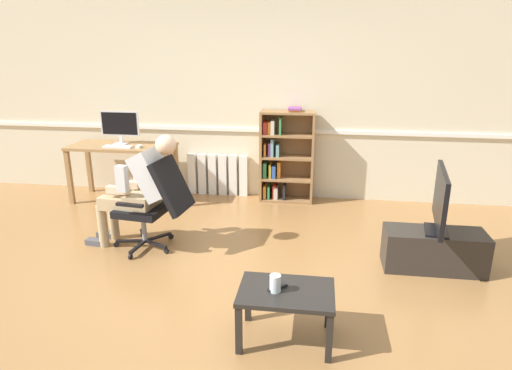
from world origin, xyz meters
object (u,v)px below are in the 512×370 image
at_px(imac_monitor, 120,125).
at_px(computer_mouse, 139,146).
at_px(coffee_table, 286,298).
at_px(person_seated, 139,188).
at_px(office_chair, 156,201).
at_px(radiator, 218,175).
at_px(tv_screen, 440,200).
at_px(computer_desk, 122,153).
at_px(tv_stand, 434,250).
at_px(drinking_glass, 275,283).
at_px(spare_remote, 278,288).
at_px(bookshelf, 283,157).
at_px(keyboard, 118,147).

relative_size(imac_monitor, computer_mouse, 5.23).
height_order(imac_monitor, coffee_table, imac_monitor).
bearing_deg(person_seated, office_chair, 90.00).
distance_m(radiator, coffee_table, 3.32).
distance_m(computer_mouse, tv_screen, 3.64).
relative_size(computer_desk, person_seated, 1.13).
xyz_separation_m(person_seated, coffee_table, (1.59, -1.32, -0.31)).
height_order(person_seated, tv_stand, person_seated).
relative_size(computer_desk, drinking_glass, 11.10).
relative_size(computer_desk, office_chair, 1.41).
height_order(computer_mouse, spare_remote, computer_mouse).
bearing_deg(drinking_glass, spare_remote, 68.53).
bearing_deg(imac_monitor, person_seated, -60.20).
distance_m(radiator, tv_screen, 3.12).
distance_m(tv_stand, spare_remote, 1.85).
height_order(bookshelf, radiator, bookshelf).
height_order(person_seated, drinking_glass, person_seated).
height_order(keyboard, drinking_glass, keyboard).
relative_size(computer_mouse, coffee_table, 0.15).
distance_m(imac_monitor, office_chair, 1.86).
distance_m(person_seated, drinking_glass, 2.04).
height_order(keyboard, spare_remote, keyboard).
bearing_deg(drinking_glass, imac_monitor, 129.93).
bearing_deg(drinking_glass, bookshelf, 93.80).
relative_size(radiator, person_seated, 0.70).
distance_m(computer_desk, coffee_table, 3.63).
relative_size(office_chair, spare_remote, 6.44).
bearing_deg(radiator, tv_screen, -36.60).
xyz_separation_m(computer_desk, computer_mouse, (0.29, -0.12, 0.12)).
height_order(keyboard, bookshelf, bookshelf).
distance_m(keyboard, computer_mouse, 0.28).
distance_m(tv_screen, coffee_table, 1.83).
xyz_separation_m(computer_desk, radiator, (1.19, 0.39, -0.36)).
bearing_deg(spare_remote, computer_desk, 177.74).
bearing_deg(bookshelf, tv_screen, -48.20).
distance_m(computer_mouse, bookshelf, 1.88).
bearing_deg(keyboard, radiator, 24.18).
relative_size(keyboard, radiator, 0.45).
distance_m(coffee_table, drinking_glass, 0.15).
bearing_deg(person_seated, imac_monitor, -143.21).
bearing_deg(office_chair, radiator, -179.94).
bearing_deg(bookshelf, computer_mouse, -167.28).
bearing_deg(radiator, spare_remote, -69.80).
xyz_separation_m(keyboard, spare_remote, (2.32, -2.56, -0.36)).
xyz_separation_m(person_seated, spare_remote, (1.53, -1.31, -0.24)).
height_order(bookshelf, tv_screen, bookshelf).
height_order(office_chair, person_seated, person_seated).
bearing_deg(bookshelf, spare_remote, -85.90).
bearing_deg(tv_screen, computer_mouse, 77.64).
xyz_separation_m(tv_screen, drinking_glass, (-1.36, -1.28, -0.22)).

